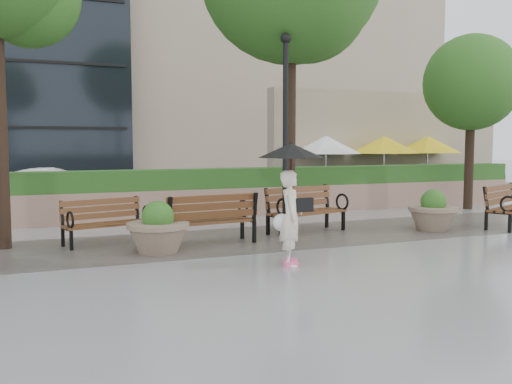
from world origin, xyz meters
name	(u,v)px	position (x,y,z in m)	size (l,w,h in m)	color
ground	(272,271)	(0.00, 0.00, 0.00)	(100.00, 100.00, 0.00)	gray
cobble_strip	(213,241)	(0.00, 3.00, 0.01)	(28.00, 3.20, 0.01)	#383330
hedge_wall	(166,194)	(0.00, 7.00, 0.66)	(24.00, 0.80, 1.35)	#946F5F
cafe_wall	(389,145)	(9.50, 10.00, 2.00)	(10.00, 0.60, 4.00)	tan
cafe_hedge	(414,189)	(9.00, 7.80, 0.45)	(8.00, 0.50, 0.90)	#204B19
asphalt_street	(138,204)	(0.00, 11.00, 0.00)	(40.00, 7.00, 0.00)	black
bldg_stone	(265,7)	(10.00, 23.00, 10.00)	(18.00, 10.00, 20.00)	tan
bench_1	(106,231)	(-2.13, 3.55, 0.27)	(1.82, 1.10, 0.92)	#583319
bench_2	(208,230)	(-0.21, 2.66, 0.31)	(2.03, 0.98, 1.05)	#583319
bench_3	(306,219)	(2.37, 3.28, 0.31)	(2.09, 1.27, 1.06)	#583319
bench_4	(511,215)	(7.41, 2.05, 0.31)	(2.07, 1.50, 1.04)	#583319
planter_left	(158,232)	(-1.34, 2.25, 0.39)	(1.19, 1.19, 0.99)	#7F6B56
planter_right	(433,214)	(5.34, 2.44, 0.38)	(1.17, 1.17, 0.98)	#7F6B56
lamppost	(285,147)	(1.73, 3.07, 1.98)	(0.28, 0.28, 4.47)	black
tree_2	(474,86)	(9.48, 5.62, 3.83)	(3.12, 2.96, 5.42)	black
patio_umb_white	(326,145)	(6.27, 9.19, 1.99)	(2.50, 2.50, 2.30)	black
patio_umb_yellow_a	(384,145)	(8.54, 8.95, 1.99)	(2.50, 2.50, 2.30)	black
patio_umb_yellow_b	(428,145)	(10.70, 9.18, 1.99)	(2.50, 2.50, 2.30)	black
car_right	(54,189)	(-2.72, 10.38, 0.65)	(1.37, 3.92, 1.29)	white
pedestrian	(291,191)	(0.50, 0.32, 1.26)	(1.13, 1.13, 2.07)	#EDDFC7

